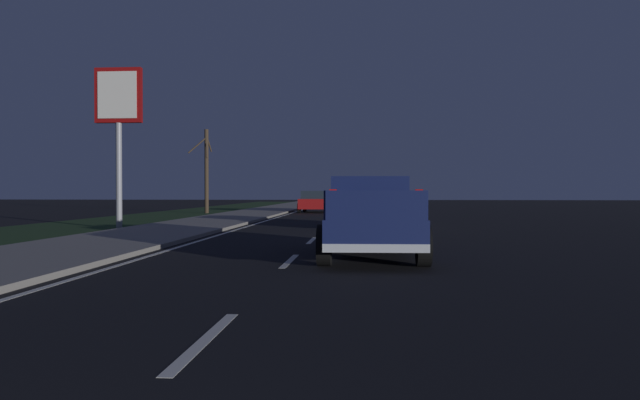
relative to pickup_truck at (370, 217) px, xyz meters
name	(u,v)px	position (x,y,z in m)	size (l,w,h in m)	color
ground	(331,222)	(14.29, 1.74, -0.91)	(144.00, 144.00, 0.00)	black
sidewalk_shoulder	(217,220)	(14.29, 7.44, -0.85)	(108.00, 4.00, 0.12)	gray
grass_verge	(120,221)	(14.29, 12.44, -0.91)	(108.00, 6.00, 0.01)	#1E3819
lane_markings	(288,219)	(16.96, 4.25, -0.91)	(108.64, 3.54, 0.01)	silver
pickup_truck	(370,217)	(0.00, 0.00, 0.00)	(5.48, 2.38, 1.87)	#141E4C
sedan_red	(314,201)	(27.17, 3.71, -0.13)	(4.45, 2.10, 1.54)	maroon
sedan_white	(367,209)	(10.40, 0.03, -0.13)	(4.44, 2.08, 1.54)	silver
gas_price_sign	(118,109)	(8.62, 9.97, 3.92)	(0.27, 1.90, 6.46)	#99999E
bare_tree_far	(206,168)	(25.07, 11.01, 2.18)	(1.84, 1.52, 5.77)	#423323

